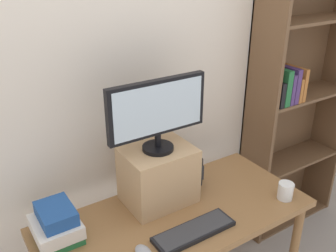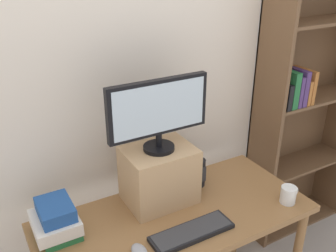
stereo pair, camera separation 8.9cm
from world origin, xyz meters
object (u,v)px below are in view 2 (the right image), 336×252
Objects in this scene: book_stack at (56,220)px; keyboard at (192,232)px; desk_speaker at (198,172)px; computer_mouse at (139,251)px; coffee_mug at (289,195)px; riser_box at (159,175)px; bookshelf_unit at (305,96)px; computer_monitor at (159,111)px; desk at (176,228)px.

keyboard is at bearing -30.06° from book_stack.
keyboard is 0.43m from desk_speaker.
coffee_mug is at bearing -3.04° from computer_mouse.
desk_speaker is (-0.33, 0.38, 0.03)m from coffee_mug.
riser_box is 3.17× the size of coffee_mug.
book_stack is at bearing 131.39° from computer_mouse.
bookshelf_unit reaches higher than computer_mouse.
bookshelf_unit is at bearing 8.45° from riser_box.
computer_mouse is at bearing -130.87° from computer_monitor.
riser_box reaches higher than desk_speaker.
desk is 0.29m from riser_box.
riser_box is at bearing 148.27° from coffee_mug.
keyboard is (-0.01, -0.16, 0.10)m from desk.
desk_speaker is (-1.00, -0.17, -0.22)m from bookshelf_unit.
bookshelf_unit reaches higher than keyboard.
desk_speaker is at bearing 1.24° from book_stack.
computer_monitor is 4.70× the size of coffee_mug.
keyboard is 3.95× the size of computer_mouse.
computer_monitor is at bearing -176.01° from desk_speaker.
desk is at bearing -85.45° from riser_box.
riser_box is 3.43× the size of computer_mouse.
computer_monitor is at bearing -171.48° from bookshelf_unit.
book_stack reaches higher than computer_mouse.
computer_mouse is at bearing -130.73° from riser_box.
keyboard is at bearing 175.90° from coffee_mug.
computer_monitor is at bearing 90.17° from keyboard.
book_stack is (-1.81, -0.19, -0.22)m from bookshelf_unit.
riser_box is 0.27m from desk_speaker.
computer_monitor is (-0.01, 0.15, 0.60)m from desk.
book_stack is 1.19m from coffee_mug.
desk is 0.67× the size of bookshelf_unit.
computer_monitor is 0.65m from computer_mouse.
riser_box is at bearing 49.27° from computer_mouse.
computer_monitor reaches higher than coffee_mug.
computer_monitor reaches higher than computer_mouse.
book_stack is at bearing -178.76° from desk_speaker.
desk_speaker is (0.26, 0.02, -0.07)m from riser_box.
computer_monitor is (-1.26, -0.19, 0.22)m from bookshelf_unit.
coffee_mug is at bearing -141.07° from bookshelf_unit.
bookshelf_unit is 12.88× the size of desk_speaker.
computer_mouse is at bearing 179.23° from keyboard.
book_stack is 0.81m from desk_speaker.
desk is 2.64× the size of computer_monitor.
book_stack is (-0.55, 0.00, -0.44)m from computer_monitor.
computer_mouse is (-0.27, 0.00, 0.01)m from keyboard.
desk_speaker is (0.26, 0.34, 0.07)m from keyboard.
desk is 12.42× the size of coffee_mug.
computer_monitor reaches higher than desk_speaker.
bookshelf_unit reaches higher than riser_box.
desk is at bearing 29.30° from computer_mouse.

